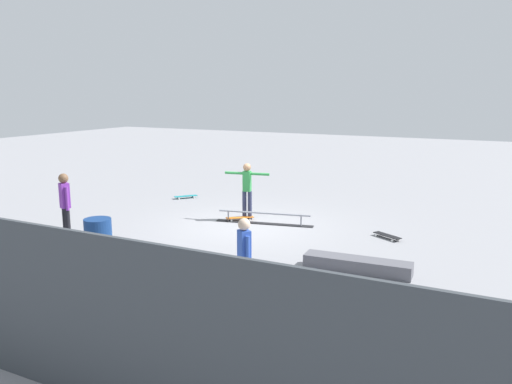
{
  "coord_description": "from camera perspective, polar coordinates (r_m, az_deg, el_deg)",
  "views": [
    {
      "loc": [
        -6.46,
        12.21,
        3.68
      ],
      "look_at": [
        -0.32,
        0.04,
        1.0
      ],
      "focal_mm": 36.12,
      "sensor_mm": 36.0,
      "label": 1
    }
  ],
  "objects": [
    {
      "name": "skateboard_main",
      "position": [
        14.93,
        -1.8,
        -2.86
      ],
      "size": [
        0.74,
        0.67,
        0.09
      ],
      "rotation": [
        0.0,
        0.0,
        3.85
      ],
      "color": "orange",
      "rests_on": "ground_plane"
    },
    {
      "name": "loose_skateboard_black",
      "position": [
        13.53,
        14.33,
        -4.7
      ],
      "size": [
        0.79,
        0.57,
        0.09
      ],
      "rotation": [
        0.0,
        0.0,
        5.76
      ],
      "color": "black",
      "rests_on": "ground_plane"
    },
    {
      "name": "ground_plane",
      "position": [
        14.3,
        -1.06,
        -3.79
      ],
      "size": [
        60.0,
        60.0,
        0.0
      ],
      "primitive_type": "plane",
      "color": "gray"
    },
    {
      "name": "grind_rail",
      "position": [
        14.52,
        0.89,
        -2.98
      ],
      "size": [
        2.8,
        0.8,
        0.33
      ],
      "rotation": [
        0.0,
        0.0,
        0.2
      ],
      "color": "black",
      "rests_on": "ground_plane"
    },
    {
      "name": "bystander_white_shirt",
      "position": [
        6.88,
        -4.18,
        -13.33
      ],
      "size": [
        0.25,
        0.31,
        1.48
      ],
      "rotation": [
        0.0,
        0.0,
        2.21
      ],
      "color": "slate",
      "rests_on": "ground_plane"
    },
    {
      "name": "skate_ledge",
      "position": [
        10.94,
        11.14,
        -7.95
      ],
      "size": [
        2.23,
        0.6,
        0.29
      ],
      "primitive_type": "cube",
      "rotation": [
        0.0,
        0.0,
        0.06
      ],
      "color": "#595960",
      "rests_on": "ground_plane"
    },
    {
      "name": "bystander_blue_shirt",
      "position": [
        8.93,
        -1.31,
        -7.14
      ],
      "size": [
        0.32,
        0.27,
        1.56
      ],
      "rotation": [
        0.0,
        0.0,
        5.63
      ],
      "color": "#2D3351",
      "rests_on": "ground_plane"
    },
    {
      "name": "bystander_purple_shirt",
      "position": [
        13.42,
        -20.37,
        -1.23
      ],
      "size": [
        0.38,
        0.27,
        1.72
      ],
      "rotation": [
        0.0,
        0.0,
        5.86
      ],
      "color": "black",
      "rests_on": "ground_plane"
    },
    {
      "name": "loose_skateboard_teal",
      "position": [
        18.1,
        -7.78,
        -0.47
      ],
      "size": [
        0.67,
        0.74,
        0.09
      ],
      "rotation": [
        0.0,
        0.0,
        4.02
      ],
      "color": "teal",
      "rests_on": "ground_plane"
    },
    {
      "name": "skater_main",
      "position": [
        14.87,
        -1.0,
        0.57
      ],
      "size": [
        1.31,
        0.33,
        1.64
      ],
      "rotation": [
        0.0,
        0.0,
        0.19
      ],
      "color": "#2D3351",
      "rests_on": "ground_plane"
    },
    {
      "name": "trash_bin",
      "position": [
        11.86,
        -17.04,
        -5.07
      ],
      "size": [
        0.59,
        0.59,
        0.94
      ],
      "primitive_type": "cylinder",
      "color": "navy",
      "rests_on": "ground_plane"
    }
  ]
}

